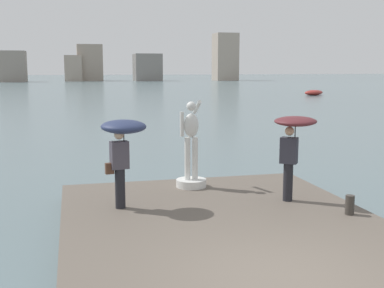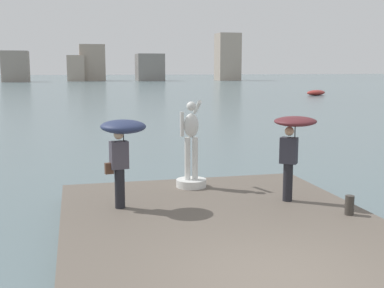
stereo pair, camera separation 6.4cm
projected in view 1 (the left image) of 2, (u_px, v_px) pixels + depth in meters
The scene contains 8 objects.
ground_plane at pixel (103, 105), 45.71m from camera, with size 400.00×400.00×0.00m, color slate.
pier at pixel (240, 247), 9.06m from camera, with size 6.42×9.71×0.40m, color #60564C.
statue_white_figure at pixel (191, 157), 12.67m from camera, with size 0.78×0.95×2.24m.
onlooker_left at pixel (122, 138), 10.67m from camera, with size 1.16×1.17×1.95m.
onlooker_right at pixel (293, 136), 11.21m from camera, with size 1.34×1.34×1.97m.
mooring_bollard at pixel (350, 205), 10.34m from camera, with size 0.19×0.19×0.41m, color #38332D.
boat_far at pixel (314, 93), 62.15m from camera, with size 3.72×3.07×0.66m.
distant_skyline at pixel (99, 64), 126.91m from camera, with size 79.10×13.65×12.52m.
Camera 1 is at (-2.92, -6.35, 3.45)m, focal length 46.28 mm.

